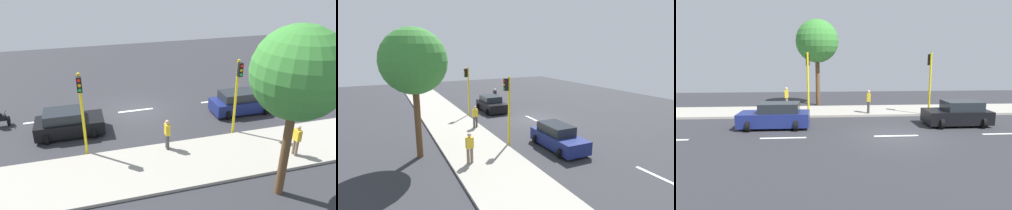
# 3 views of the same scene
# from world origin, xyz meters

# --- Properties ---
(ground_plane) EXTENTS (40.00, 60.00, 0.10)m
(ground_plane) POSITION_xyz_m (0.00, 0.00, -0.05)
(ground_plane) COLOR #2D2D33
(sidewalk) EXTENTS (4.00, 60.00, 0.15)m
(sidewalk) POSITION_xyz_m (7.00, 0.00, 0.07)
(sidewalk) COLOR #9E998E
(sidewalk) RESTS_ON ground
(lane_stripe_north) EXTENTS (0.20, 2.40, 0.01)m
(lane_stripe_north) POSITION_xyz_m (0.00, -6.00, 0.01)
(lane_stripe_north) COLOR white
(lane_stripe_north) RESTS_ON ground
(lane_stripe_mid) EXTENTS (0.20, 2.40, 0.01)m
(lane_stripe_mid) POSITION_xyz_m (0.00, 0.00, 0.01)
(lane_stripe_mid) COLOR white
(lane_stripe_mid) RESTS_ON ground
(lane_stripe_south) EXTENTS (0.20, 2.40, 0.01)m
(lane_stripe_south) POSITION_xyz_m (0.00, 6.00, 0.01)
(lane_stripe_south) COLOR white
(lane_stripe_south) RESTS_ON ground
(car_black) EXTENTS (2.33, 3.88, 1.52)m
(car_black) POSITION_xyz_m (2.17, -4.38, 0.71)
(car_black) COLOR black
(car_black) RESTS_ON ground
(car_dark_blue) EXTENTS (2.13, 4.10, 1.52)m
(car_dark_blue) POSITION_xyz_m (2.19, 6.73, 0.71)
(car_dark_blue) COLOR navy
(car_dark_blue) RESTS_ON ground
(pedestrian_near_signal) EXTENTS (0.40, 0.24, 1.69)m
(pedestrian_near_signal) POSITION_xyz_m (5.58, 0.66, 1.06)
(pedestrian_near_signal) COLOR #3F3F3F
(pedestrian_near_signal) RESTS_ON sidewalk
(pedestrian_by_tree) EXTENTS (0.40, 0.24, 1.69)m
(pedestrian_by_tree) POSITION_xyz_m (8.00, 6.82, 1.06)
(pedestrian_by_tree) COLOR #72604C
(pedestrian_by_tree) RESTS_ON sidewalk
(traffic_light_corner) EXTENTS (0.49, 0.24, 4.50)m
(traffic_light_corner) POSITION_xyz_m (4.85, -3.51, 2.93)
(traffic_light_corner) COLOR yellow
(traffic_light_corner) RESTS_ON ground
(traffic_light_midblock) EXTENTS (0.49, 0.24, 4.50)m
(traffic_light_midblock) POSITION_xyz_m (4.85, 4.93, 2.93)
(traffic_light_midblock) COLOR yellow
(traffic_light_midblock) RESTS_ON ground
(street_tree_center) EXTENTS (3.64, 3.64, 7.35)m
(street_tree_center) POSITION_xyz_m (10.27, 4.41, 5.49)
(street_tree_center) COLOR brown
(street_tree_center) RESTS_ON ground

